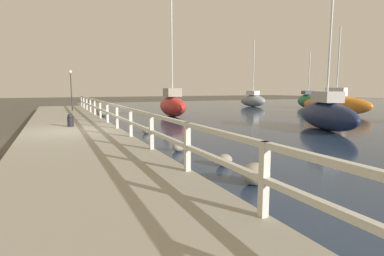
{
  "coord_description": "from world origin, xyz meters",
  "views": [
    {
      "loc": [
        -0.63,
        -12.11,
        1.91
      ],
      "look_at": [
        4.01,
        -2.11,
        0.45
      ],
      "focal_mm": 28.0,
      "sensor_mm": 36.0,
      "label": 1
    }
  ],
  "objects_px": {
    "sailboat_orange": "(336,104)",
    "sailboat_red": "(172,105)",
    "mooring_bollard": "(70,120)",
    "sailboat_green": "(308,101)",
    "sailboat_navy": "(326,114)",
    "dock_lamp": "(71,83)",
    "sailboat_gray": "(253,100)"
  },
  "relations": [
    {
      "from": "sailboat_navy",
      "to": "sailboat_orange",
      "type": "height_order",
      "value": "sailboat_navy"
    },
    {
      "from": "sailboat_orange",
      "to": "sailboat_red",
      "type": "bearing_deg",
      "value": 146.52
    },
    {
      "from": "sailboat_navy",
      "to": "sailboat_green",
      "type": "xyz_separation_m",
      "value": [
        11.46,
        12.18,
        -0.01
      ]
    },
    {
      "from": "sailboat_green",
      "to": "sailboat_gray",
      "type": "xyz_separation_m",
      "value": [
        -3.6,
        4.13,
        -0.01
      ]
    },
    {
      "from": "sailboat_navy",
      "to": "sailboat_green",
      "type": "height_order",
      "value": "sailboat_navy"
    },
    {
      "from": "sailboat_red",
      "to": "sailboat_gray",
      "type": "xyz_separation_m",
      "value": [
        11.87,
        6.93,
        -0.08
      ]
    },
    {
      "from": "sailboat_navy",
      "to": "sailboat_red",
      "type": "bearing_deg",
      "value": 135.64
    },
    {
      "from": "mooring_bollard",
      "to": "sailboat_red",
      "type": "bearing_deg",
      "value": 40.52
    },
    {
      "from": "sailboat_green",
      "to": "sailboat_gray",
      "type": "bearing_deg",
      "value": 153.39
    },
    {
      "from": "sailboat_orange",
      "to": "mooring_bollard",
      "type": "bearing_deg",
      "value": 171.43
    },
    {
      "from": "sailboat_orange",
      "to": "sailboat_gray",
      "type": "xyz_separation_m",
      "value": [
        0.49,
        10.75,
        -0.07
      ]
    },
    {
      "from": "sailboat_navy",
      "to": "sailboat_red",
      "type": "xyz_separation_m",
      "value": [
        -4.02,
        9.38,
        0.06
      ]
    },
    {
      "from": "mooring_bollard",
      "to": "dock_lamp",
      "type": "xyz_separation_m",
      "value": [
        0.61,
        9.49,
        1.73
      ]
    },
    {
      "from": "sailboat_navy",
      "to": "sailboat_orange",
      "type": "xyz_separation_m",
      "value": [
        7.37,
        5.56,
        0.04
      ]
    },
    {
      "from": "sailboat_orange",
      "to": "sailboat_green",
      "type": "distance_m",
      "value": 7.78
    },
    {
      "from": "sailboat_navy",
      "to": "sailboat_red",
      "type": "height_order",
      "value": "sailboat_red"
    },
    {
      "from": "dock_lamp",
      "to": "sailboat_orange",
      "type": "height_order",
      "value": "sailboat_orange"
    },
    {
      "from": "sailboat_navy",
      "to": "mooring_bollard",
      "type": "bearing_deg",
      "value": -175.52
    },
    {
      "from": "mooring_bollard",
      "to": "sailboat_green",
      "type": "bearing_deg",
      "value": 21.19
    },
    {
      "from": "mooring_bollard",
      "to": "sailboat_red",
      "type": "xyz_separation_m",
      "value": [
        6.85,
        5.86,
        0.21
      ]
    },
    {
      "from": "mooring_bollard",
      "to": "sailboat_gray",
      "type": "xyz_separation_m",
      "value": [
        18.73,
        12.79,
        0.12
      ]
    },
    {
      "from": "sailboat_red",
      "to": "sailboat_green",
      "type": "height_order",
      "value": "sailboat_red"
    },
    {
      "from": "mooring_bollard",
      "to": "sailboat_navy",
      "type": "relative_size",
      "value": 0.08
    },
    {
      "from": "dock_lamp",
      "to": "sailboat_gray",
      "type": "xyz_separation_m",
      "value": [
        18.12,
        3.3,
        -1.61
      ]
    },
    {
      "from": "sailboat_navy",
      "to": "sailboat_green",
      "type": "relative_size",
      "value": 1.29
    },
    {
      "from": "mooring_bollard",
      "to": "sailboat_green",
      "type": "height_order",
      "value": "sailboat_green"
    },
    {
      "from": "mooring_bollard",
      "to": "sailboat_orange",
      "type": "height_order",
      "value": "sailboat_orange"
    },
    {
      "from": "sailboat_navy",
      "to": "sailboat_gray",
      "type": "relative_size",
      "value": 1.01
    },
    {
      "from": "sailboat_navy",
      "to": "sailboat_orange",
      "type": "bearing_deg",
      "value": 59.51
    },
    {
      "from": "sailboat_orange",
      "to": "sailboat_gray",
      "type": "relative_size",
      "value": 0.9
    },
    {
      "from": "sailboat_gray",
      "to": "mooring_bollard",
      "type": "bearing_deg",
      "value": -163.13
    },
    {
      "from": "sailboat_gray",
      "to": "sailboat_red",
      "type": "bearing_deg",
      "value": -167.19
    }
  ]
}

